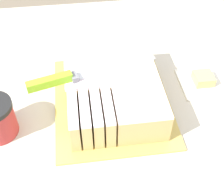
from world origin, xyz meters
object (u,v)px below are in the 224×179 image
Objects in this scene: cake at (113,88)px; brownie at (203,78)px; knife at (68,77)px; cake_board at (112,102)px.

cake reaches higher than brownie.
knife reaches higher than cake.
cake_board is at bearing -171.51° from brownie.
cake reaches higher than cake_board.
knife reaches higher than cake_board.
knife reaches higher than brownie.
brownie is (0.27, 0.04, -0.03)m from cake.
knife is at bearing -174.70° from brownie.
knife is (-0.11, 0.00, 0.05)m from cake.
cake is 0.27m from brownie.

